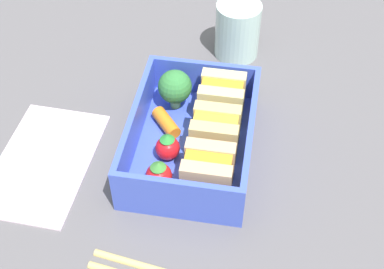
# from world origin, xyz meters

# --- Properties ---
(ground_plane) EXTENTS (1.20, 1.20, 0.02)m
(ground_plane) POSITION_xyz_m (0.00, 0.00, -0.01)
(ground_plane) COLOR #565357
(bento_tray) EXTENTS (0.17, 0.12, 0.01)m
(bento_tray) POSITION_xyz_m (0.00, 0.00, 0.01)
(bento_tray) COLOR blue
(bento_tray) RESTS_ON ground_plane
(bento_rim) EXTENTS (0.17, 0.12, 0.04)m
(bento_rim) POSITION_xyz_m (0.00, 0.00, 0.03)
(bento_rim) COLOR blue
(bento_rim) RESTS_ON bento_tray
(sandwich_left) EXTENTS (0.04, 0.05, 0.04)m
(sandwich_left) POSITION_xyz_m (-0.05, 0.02, 0.03)
(sandwich_left) COLOR #D2C180
(sandwich_left) RESTS_ON bento_tray
(sandwich_center_left) EXTENTS (0.04, 0.05, 0.04)m
(sandwich_center_left) POSITION_xyz_m (0.00, 0.02, 0.03)
(sandwich_center_left) COLOR tan
(sandwich_center_left) RESTS_ON bento_tray
(sandwich_center) EXTENTS (0.04, 0.05, 0.04)m
(sandwich_center) POSITION_xyz_m (0.05, 0.02, 0.03)
(sandwich_center) COLOR tan
(sandwich_center) RESTS_ON bento_tray
(broccoli_floret) EXTENTS (0.04, 0.04, 0.05)m
(broccoli_floret) POSITION_xyz_m (-0.05, -0.03, 0.04)
(broccoli_floret) COLOR #8AC669
(broccoli_floret) RESTS_ON bento_tray
(carrot_stick_far_left) EXTENTS (0.04, 0.04, 0.01)m
(carrot_stick_far_left) POSITION_xyz_m (-0.02, -0.03, 0.02)
(carrot_stick_far_left) COLOR orange
(carrot_stick_far_left) RESTS_ON bento_tray
(strawberry_left) EXTENTS (0.03, 0.03, 0.03)m
(strawberry_left) POSITION_xyz_m (0.02, -0.02, 0.03)
(strawberry_left) COLOR red
(strawberry_left) RESTS_ON bento_tray
(strawberry_far_left) EXTENTS (0.03, 0.03, 0.03)m
(strawberry_far_left) POSITION_xyz_m (0.06, -0.02, 0.03)
(strawberry_far_left) COLOR red
(strawberry_far_left) RESTS_ON bento_tray
(drinking_glass) EXTENTS (0.06, 0.06, 0.07)m
(drinking_glass) POSITION_xyz_m (-0.17, 0.03, 0.04)
(drinking_glass) COLOR silver
(drinking_glass) RESTS_ON ground_plane
(folded_napkin) EXTENTS (0.16, 0.10, 0.00)m
(folded_napkin) POSITION_xyz_m (0.04, -0.15, 0.00)
(folded_napkin) COLOR silver
(folded_napkin) RESTS_ON ground_plane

